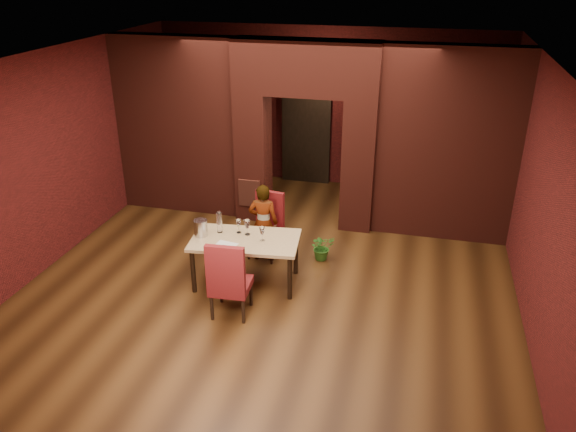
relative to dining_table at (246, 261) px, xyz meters
The scene contains 25 objects.
floor 0.61m from the dining_table, 42.39° to the left, with size 8.00×8.00×0.00m, color #472A11.
ceiling 2.88m from the dining_table, 42.39° to the left, with size 7.00×8.00×0.04m, color silver.
wall_back 4.52m from the dining_table, 85.23° to the left, with size 7.00×0.04×3.20m, color maroon.
wall_front 3.89m from the dining_table, 84.38° to the right, with size 7.00×0.04×3.20m, color maroon.
wall_left 3.39m from the dining_table, behind, with size 0.04×8.00×3.20m, color maroon.
wall_right 4.07m from the dining_table, ahead, with size 0.04×8.00×3.20m, color maroon.
pillar_left 2.53m from the dining_table, 104.19° to the left, with size 0.55×0.55×2.30m, color maroon.
pillar_right 2.79m from the dining_table, 60.63° to the left, with size 0.55×0.55×2.30m, color maroon.
lintel 3.36m from the dining_table, 81.19° to the left, with size 2.45×0.55×0.90m, color maroon.
wing_wall_left 3.31m from the dining_table, 130.67° to the left, with size 2.27×0.35×3.20m, color maroon.
wing_wall_right 3.79m from the dining_table, 40.54° to the left, with size 2.27×0.35×3.20m, color maroon.
vent_panel 2.13m from the dining_table, 106.14° to the left, with size 0.40×0.03×0.50m, color #963F2B.
rear_door 4.32m from the dining_table, 90.52° to the left, with size 0.90×0.08×2.10m, color black.
rear_door_frame 4.29m from the dining_table, 90.53° to the left, with size 1.02×0.04×2.22m, color black.
dining_table is the anchor object (origin of this frame).
chair_far 0.86m from the dining_table, 86.81° to the left, with size 0.48×0.48×1.05m, color maroon.
chair_near 0.81m from the dining_table, 86.47° to the right, with size 0.51×0.51×1.12m, color maroon.
person_seated 0.80m from the dining_table, 86.15° to the left, with size 0.46×0.30×1.27m, color white.
wine_glass_a 0.52m from the dining_table, 132.11° to the left, with size 0.08×0.08×0.21m, color silver, non-canonical shape.
wine_glass_b 0.50m from the dining_table, 94.17° to the left, with size 0.09×0.09×0.23m, color white, non-canonical shape.
wine_glass_c 0.53m from the dining_table, ahead, with size 0.09×0.09×0.21m, color white, non-canonical shape.
tasting_sheet 0.49m from the dining_table, 129.00° to the right, with size 0.30×0.22×0.00m, color silver.
wine_bucket 0.81m from the dining_table, behind, with size 0.20×0.20×0.24m, color #B5B5BC.
water_bottle 0.69m from the dining_table, 164.98° to the left, with size 0.08×0.08×0.34m, color white.
potted_plant 1.36m from the dining_table, 45.32° to the left, with size 0.38×0.33×0.43m, color #2E691D.
Camera 1 is at (1.97, -7.13, 4.41)m, focal length 35.00 mm.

